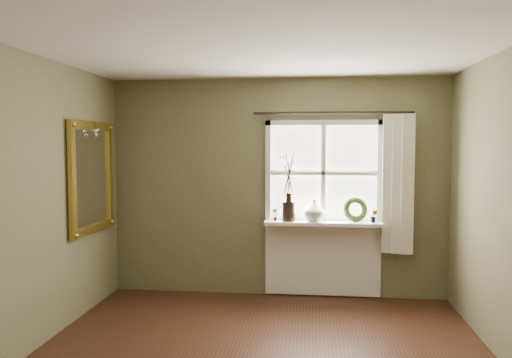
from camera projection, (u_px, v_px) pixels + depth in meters
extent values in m
plane|color=silver|center=(255.00, 36.00, 3.64)|extent=(4.50, 4.50, 0.00)
cube|color=#676343|center=(277.00, 187.00, 6.01)|extent=(4.00, 0.10, 2.60)
cube|color=#676343|center=(165.00, 318.00, 1.45)|extent=(4.00, 0.10, 2.60)
cube|color=white|center=(323.00, 223.00, 5.90)|extent=(1.36, 0.06, 0.06)
cube|color=white|center=(324.00, 123.00, 5.82)|extent=(1.36, 0.06, 0.06)
cube|color=white|center=(268.00, 173.00, 5.93)|extent=(0.06, 0.06, 1.24)
cube|color=white|center=(380.00, 173.00, 5.78)|extent=(0.06, 0.06, 1.24)
cube|color=white|center=(323.00, 173.00, 5.86)|extent=(1.24, 0.05, 0.04)
cube|color=white|center=(323.00, 173.00, 5.86)|extent=(0.04, 0.05, 1.12)
cube|color=white|center=(296.00, 148.00, 5.90)|extent=(0.59, 0.01, 0.53)
cube|color=white|center=(351.00, 148.00, 5.83)|extent=(0.59, 0.01, 0.53)
cube|color=white|center=(295.00, 197.00, 5.94)|extent=(0.59, 0.01, 0.53)
cube|color=white|center=(351.00, 198.00, 5.87)|extent=(0.59, 0.01, 0.53)
cube|color=white|center=(323.00, 223.00, 5.80)|extent=(1.36, 0.26, 0.04)
cube|color=white|center=(322.00, 258.00, 5.94)|extent=(1.36, 0.04, 0.88)
cylinder|color=black|center=(289.00, 211.00, 5.83)|extent=(0.19, 0.19, 0.23)
imported|color=silver|center=(314.00, 210.00, 5.80)|extent=(0.33, 0.33, 0.26)
torus|color=#30471F|center=(355.00, 212.00, 5.79)|extent=(0.31, 0.19, 0.30)
imported|color=#30471F|center=(275.00, 214.00, 5.85)|extent=(0.08, 0.06, 0.15)
imported|color=#30471F|center=(374.00, 216.00, 5.73)|extent=(0.09, 0.08, 0.15)
cube|color=silver|center=(398.00, 184.00, 5.68)|extent=(0.36, 0.12, 1.59)
cylinder|color=black|center=(333.00, 113.00, 5.75)|extent=(1.84, 0.03, 0.03)
cube|color=white|center=(92.00, 177.00, 5.43)|extent=(0.02, 0.84, 1.03)
cube|color=#A58630|center=(91.00, 126.00, 5.39)|extent=(0.05, 1.01, 0.09)
cube|color=#A58630|center=(94.00, 228.00, 5.47)|extent=(0.05, 1.01, 0.09)
cube|color=#A58630|center=(72.00, 180.00, 4.97)|extent=(0.05, 0.09, 1.03)
cube|color=#A58630|center=(110.00, 175.00, 5.89)|extent=(0.05, 0.09, 1.03)
sphere|color=silver|center=(95.00, 131.00, 5.36)|extent=(0.04, 0.04, 0.04)
sphere|color=silver|center=(96.00, 135.00, 5.39)|extent=(0.04, 0.04, 0.04)
sphere|color=silver|center=(97.00, 130.00, 5.42)|extent=(0.04, 0.04, 0.04)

